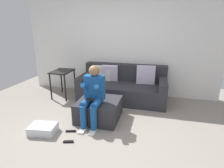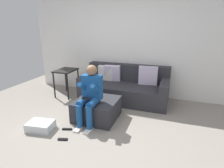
{
  "view_description": "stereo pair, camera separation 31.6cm",
  "coord_description": "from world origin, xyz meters",
  "px_view_note": "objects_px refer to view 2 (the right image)",
  "views": [
    {
      "loc": [
        0.99,
        -2.38,
        1.75
      ],
      "look_at": [
        0.08,
        1.21,
        0.56
      ],
      "focal_mm": 29.32,
      "sensor_mm": 36.0,
      "label": 1
    },
    {
      "loc": [
        1.29,
        -2.29,
        1.75
      ],
      "look_at": [
        0.08,
        1.21,
        0.56
      ],
      "focal_mm": 29.32,
      "sensor_mm": 36.0,
      "label": 2
    }
  ],
  "objects_px": {
    "person_seated": "(90,93)",
    "storage_bin": "(41,126)",
    "ottoman": "(97,109)",
    "remote_near_ottoman": "(63,139)",
    "couch_sectional": "(125,87)",
    "side_table": "(66,74)",
    "remote_by_storage_bin": "(67,129)"
  },
  "relations": [
    {
      "from": "ottoman",
      "to": "storage_bin",
      "type": "xyz_separation_m",
      "value": [
        -0.76,
        -0.73,
        -0.12
      ]
    },
    {
      "from": "couch_sectional",
      "to": "remote_by_storage_bin",
      "type": "bearing_deg",
      "value": -108.75
    },
    {
      "from": "couch_sectional",
      "to": "ottoman",
      "type": "distance_m",
      "value": 1.16
    },
    {
      "from": "ottoman",
      "to": "remote_near_ottoman",
      "type": "distance_m",
      "value": 0.91
    },
    {
      "from": "person_seated",
      "to": "side_table",
      "type": "distance_m",
      "value": 1.63
    },
    {
      "from": "ottoman",
      "to": "remote_by_storage_bin",
      "type": "relative_size",
      "value": 4.53
    },
    {
      "from": "ottoman",
      "to": "remote_by_storage_bin",
      "type": "height_order",
      "value": "ottoman"
    },
    {
      "from": "storage_bin",
      "to": "side_table",
      "type": "relative_size",
      "value": 0.64
    },
    {
      "from": "couch_sectional",
      "to": "person_seated",
      "type": "distance_m",
      "value": 1.38
    },
    {
      "from": "couch_sectional",
      "to": "remote_by_storage_bin",
      "type": "xyz_separation_m",
      "value": [
        -0.58,
        -1.7,
        -0.3
      ]
    },
    {
      "from": "person_seated",
      "to": "remote_by_storage_bin",
      "type": "bearing_deg",
      "value": -127.09
    },
    {
      "from": "side_table",
      "to": "storage_bin",
      "type": "bearing_deg",
      "value": -73.51
    },
    {
      "from": "remote_by_storage_bin",
      "to": "person_seated",
      "type": "bearing_deg",
      "value": 36.5
    },
    {
      "from": "ottoman",
      "to": "remote_near_ottoman",
      "type": "relative_size",
      "value": 4.98
    },
    {
      "from": "storage_bin",
      "to": "side_table",
      "type": "xyz_separation_m",
      "value": [
        -0.48,
        1.62,
        0.49
      ]
    },
    {
      "from": "ottoman",
      "to": "storage_bin",
      "type": "distance_m",
      "value": 1.06
    },
    {
      "from": "couch_sectional",
      "to": "remote_near_ottoman",
      "type": "height_order",
      "value": "couch_sectional"
    },
    {
      "from": "couch_sectional",
      "to": "storage_bin",
      "type": "distance_m",
      "value": 2.12
    },
    {
      "from": "ottoman",
      "to": "storage_bin",
      "type": "bearing_deg",
      "value": -136.35
    },
    {
      "from": "person_seated",
      "to": "side_table",
      "type": "xyz_separation_m",
      "value": [
        -1.2,
        1.1,
        -0.02
      ]
    },
    {
      "from": "person_seated",
      "to": "remote_by_storage_bin",
      "type": "height_order",
      "value": "person_seated"
    },
    {
      "from": "ottoman",
      "to": "couch_sectional",
      "type": "bearing_deg",
      "value": 77.25
    },
    {
      "from": "side_table",
      "to": "remote_by_storage_bin",
      "type": "xyz_separation_m",
      "value": [
        0.92,
        -1.47,
        -0.55
      ]
    },
    {
      "from": "remote_near_ottoman",
      "to": "couch_sectional",
      "type": "bearing_deg",
      "value": 59.87
    },
    {
      "from": "person_seated",
      "to": "storage_bin",
      "type": "height_order",
      "value": "person_seated"
    },
    {
      "from": "storage_bin",
      "to": "remote_by_storage_bin",
      "type": "distance_m",
      "value": 0.47
    },
    {
      "from": "ottoman",
      "to": "storage_bin",
      "type": "height_order",
      "value": "ottoman"
    },
    {
      "from": "side_table",
      "to": "remote_by_storage_bin",
      "type": "relative_size",
      "value": 3.94
    },
    {
      "from": "ottoman",
      "to": "person_seated",
      "type": "bearing_deg",
      "value": -101.02
    },
    {
      "from": "storage_bin",
      "to": "couch_sectional",
      "type": "bearing_deg",
      "value": 61.22
    },
    {
      "from": "couch_sectional",
      "to": "storage_bin",
      "type": "xyz_separation_m",
      "value": [
        -1.02,
        -1.85,
        -0.24
      ]
    },
    {
      "from": "person_seated",
      "to": "storage_bin",
      "type": "distance_m",
      "value": 1.03
    }
  ]
}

